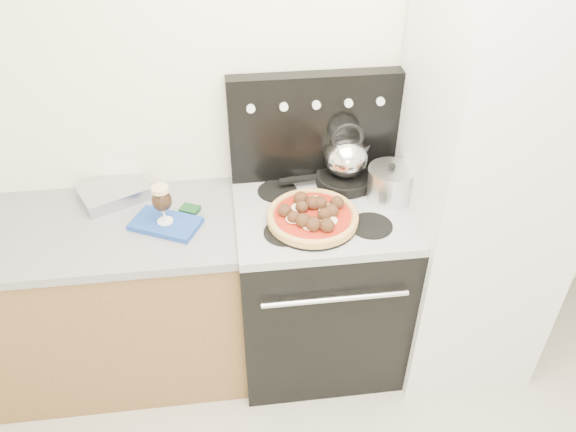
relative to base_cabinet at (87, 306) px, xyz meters
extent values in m
cube|color=white|center=(1.02, 0.30, 0.82)|extent=(3.50, 0.01, 2.50)
cube|color=brown|center=(0.00, 0.00, 0.00)|extent=(1.45, 0.60, 0.86)
cube|color=gray|center=(0.00, 0.00, 0.45)|extent=(1.48, 0.63, 0.04)
cube|color=black|center=(1.10, -0.02, 0.01)|extent=(0.76, 0.65, 0.88)
cube|color=#ADADB2|center=(1.10, -0.02, 0.47)|extent=(0.76, 0.65, 0.04)
cube|color=black|center=(1.10, 0.25, 0.74)|extent=(0.76, 0.08, 0.50)
cube|color=silver|center=(1.80, -0.05, 0.52)|extent=(0.64, 0.68, 1.90)
cube|color=silver|center=(0.20, 0.20, 0.50)|extent=(0.35, 0.32, 0.06)
cube|color=#1D44A4|center=(0.43, -0.04, 0.48)|extent=(0.32, 0.27, 0.02)
cylinder|color=black|center=(1.05, -0.12, 0.50)|extent=(0.43, 0.43, 0.01)
cylinder|color=black|center=(1.24, 0.15, 0.51)|extent=(0.29, 0.29, 0.05)
cylinder|color=silver|center=(1.41, 0.02, 0.56)|extent=(0.24, 0.24, 0.14)
camera|label=1|loc=(0.71, -1.95, 1.94)|focal=35.00mm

